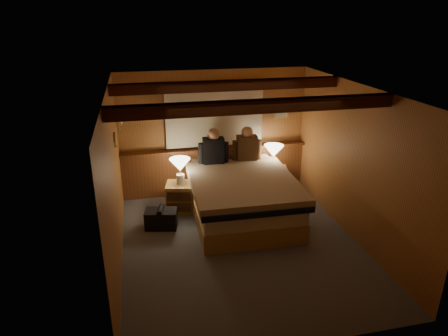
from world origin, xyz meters
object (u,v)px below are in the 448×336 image
object	(u,v)px
bed	(242,196)
lamp_right	(274,153)
nightstand_left	(180,197)
lamp_left	(180,166)
person_left	(213,149)
person_right	(247,146)
duffel_bag	(161,218)
nightstand_right	(274,181)

from	to	relation	value
bed	lamp_right	distance (m)	1.22
bed	nightstand_left	bearing A→B (deg)	155.43
nightstand_left	lamp_right	size ratio (longest dim) A/B	1.13
nightstand_left	lamp_left	world-z (taller)	lamp_left
bed	lamp_right	bearing A→B (deg)	44.20
bed	nightstand_left	xyz separation A→B (m)	(-1.02, 0.50, -0.14)
bed	person_left	xyz separation A→B (m)	(-0.34, 0.78, 0.63)
bed	person_right	xyz separation A→B (m)	(0.31, 0.82, 0.63)
lamp_left	duffel_bag	xyz separation A→B (m)	(-0.41, -0.55, -0.69)
lamp_right	person_right	size ratio (longest dim) A/B	0.72
bed	nightstand_left	world-z (taller)	bed
nightstand_right	lamp_right	distance (m)	0.61
lamp_left	person_left	bearing A→B (deg)	23.76
lamp_left	person_right	size ratio (longest dim) A/B	0.71
person_left	bed	bearing A→B (deg)	-62.48
bed	nightstand_left	size ratio (longest dim) A/B	4.17
bed	person_left	distance (m)	1.06
person_left	duffel_bag	size ratio (longest dim) A/B	1.19
person_left	nightstand_left	bearing A→B (deg)	-153.41
lamp_left	lamp_right	xyz separation A→B (m)	(1.82, 0.27, 0.03)
lamp_left	duffel_bag	world-z (taller)	lamp_left
lamp_right	person_left	distance (m)	1.17
lamp_left	duffel_bag	bearing A→B (deg)	-126.60
nightstand_left	lamp_left	distance (m)	0.60
bed	nightstand_left	distance (m)	1.14
lamp_right	person_left	world-z (taller)	person_left
nightstand_left	duffel_bag	world-z (taller)	nightstand_left
nightstand_left	nightstand_right	distance (m)	1.91
nightstand_right	lamp_left	bearing A→B (deg)	-158.72
person_right	nightstand_right	bearing A→B (deg)	3.18
bed	person_left	world-z (taller)	person_left
nightstand_right	person_right	size ratio (longest dim) A/B	0.85
person_left	person_right	distance (m)	0.65
lamp_left	nightstand_left	bearing A→B (deg)	162.22
lamp_right	duffel_bag	distance (m)	2.48
bed	person_right	world-z (taller)	person_right
lamp_left	person_left	size ratio (longest dim) A/B	0.70
person_left	duffel_bag	xyz separation A→B (m)	(-1.06, -0.84, -0.87)
bed	nightstand_right	world-z (taller)	bed
bed	person_right	size ratio (longest dim) A/B	3.42
lamp_right	nightstand_left	bearing A→B (deg)	-171.75
nightstand_left	lamp_left	size ratio (longest dim) A/B	1.15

